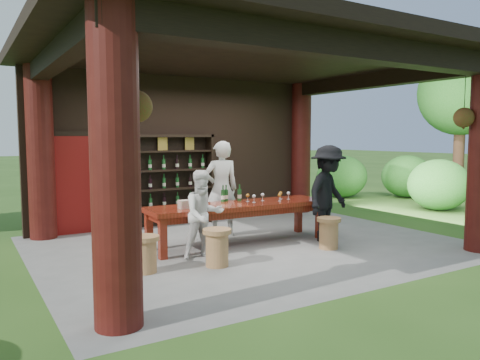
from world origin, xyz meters
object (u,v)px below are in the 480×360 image
guest_woman (204,215)px  host (221,189)px  stool_near_right (329,232)px  guest_man (328,194)px  napkin_basket (187,204)px  stool_far_left (145,253)px  stool_near_left (217,247)px  wine_shelf (164,180)px  tasting_table (239,210)px

guest_woman → host: bearing=54.2°
stool_near_right → guest_man: 0.86m
guest_woman → napkin_basket: guest_woman is taller
stool_near_right → stool_far_left: stool_near_right is taller
stool_near_left → host: 2.24m
wine_shelf → stool_near_right: (1.69, -3.41, -0.72)m
host → napkin_basket: (-1.10, -0.80, -0.12)m
wine_shelf → stool_near_left: size_ratio=3.98×
stool_near_right → tasting_table: bearing=135.7°
stool_far_left → guest_man: guest_man is taller
host → guest_woman: bearing=63.2°
wine_shelf → tasting_table: bearing=-76.8°
stool_near_left → napkin_basket: (-0.02, 1.05, 0.52)m
guest_woman → napkin_basket: bearing=98.1°
stool_near_left → host: (1.09, 1.85, 0.63)m
host → napkin_basket: host is taller
napkin_basket → stool_near_right: bearing=-25.9°
guest_man → guest_woman: bearing=157.8°
stool_far_left → napkin_basket: napkin_basket is taller
tasting_table → stool_far_left: size_ratio=6.42×
stool_near_right → stool_far_left: bearing=175.3°
host → stool_near_left: bearing=71.1°
guest_man → stool_near_right: bearing=-150.3°
host → stool_far_left: bearing=48.5°
guest_woman → napkin_basket: (-0.05, 0.53, 0.11)m
guest_woman → tasting_table: bearing=32.5°
stool_near_left → host: host is taller
stool_near_left → napkin_basket: 1.17m
stool_far_left → stool_near_right: bearing=-4.7°
guest_man → tasting_table: bearing=136.3°
napkin_basket → stool_far_left: bearing=-141.8°
stool_near_right → guest_woman: guest_woman is taller
wine_shelf → guest_man: (2.08, -2.94, -0.11)m
stool_far_left → guest_woman: 1.19m
guest_man → host: bearing=116.5°
tasting_table → guest_man: 1.70m
stool_near_left → stool_near_right: size_ratio=1.04×
stool_near_right → stool_near_left: bearing=179.3°
tasting_table → napkin_basket: (-1.07, -0.05, 0.19)m
guest_woman → stool_near_left: bearing=-91.3°
stool_near_left → tasting_table: bearing=46.4°
wine_shelf → guest_man: bearing=-54.8°
guest_woman → wine_shelf: bearing=83.1°
wine_shelf → guest_man: size_ratio=1.27×
stool_far_left → host: (2.13, 1.60, 0.65)m
stool_near_left → host: bearing=59.5°
host → guest_man: (1.51, -1.41, -0.04)m
wine_shelf → napkin_basket: bearing=-102.8°
host → napkin_basket: size_ratio=7.21×
tasting_table → guest_man: size_ratio=1.91×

